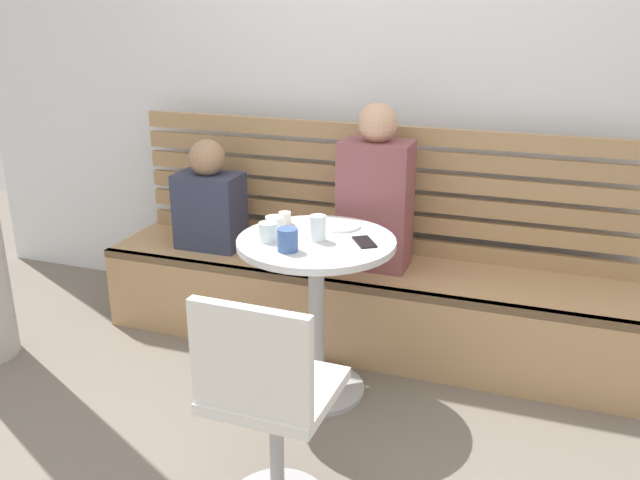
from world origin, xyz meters
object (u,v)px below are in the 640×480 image
at_px(cup_mug_blue, 288,240).
at_px(cup_espresso_small, 285,218).
at_px(cafe_table, 316,287).
at_px(person_adult, 375,195).
at_px(white_chair, 267,401).
at_px(phone_on_table, 364,242).
at_px(cup_water_clear, 318,228).
at_px(cup_glass_short, 268,232).
at_px(cup_ceramic_white, 275,224).
at_px(person_child_left, 209,201).
at_px(booth_bench, 360,304).
at_px(plate_small, 341,226).

bearing_deg(cup_mug_blue, cup_espresso_small, 114.35).
distance_m(cafe_table, person_adult, 0.61).
height_order(white_chair, phone_on_table, white_chair).
bearing_deg(person_adult, cup_espresso_small, -130.06).
height_order(cup_water_clear, cup_glass_short, cup_water_clear).
height_order(cup_ceramic_white, phone_on_table, cup_ceramic_white).
bearing_deg(cafe_table, cup_water_clear, -48.27).
xyz_separation_m(cafe_table, person_child_left, (-0.78, 0.50, 0.18)).
bearing_deg(white_chair, person_child_left, 124.63).
bearing_deg(cup_ceramic_white, cup_mug_blue, -54.36).
bearing_deg(phone_on_table, cup_water_clear, 157.42).
relative_size(cup_espresso_small, phone_on_table, 0.40).
xyz_separation_m(cup_ceramic_white, cup_water_clear, (0.22, -0.04, 0.02)).
distance_m(cafe_table, cup_mug_blue, 0.33).
bearing_deg(person_adult, cup_mug_blue, -103.98).
bearing_deg(cup_water_clear, cup_mug_blue, -114.30).
distance_m(white_chair, person_child_left, 1.61).
relative_size(cup_glass_short, phone_on_table, 0.57).
bearing_deg(cup_water_clear, person_adult, 79.28).
relative_size(booth_bench, cup_ceramic_white, 33.75).
height_order(cup_espresso_small, phone_on_table, cup_espresso_small).
bearing_deg(person_adult, cup_water_clear, -100.72).
relative_size(cup_water_clear, cup_glass_short, 1.38).
bearing_deg(white_chair, person_adult, 90.43).
height_order(cafe_table, cup_water_clear, cup_water_clear).
height_order(cafe_table, phone_on_table, phone_on_table).
relative_size(person_child_left, cup_glass_short, 7.27).
xyz_separation_m(person_child_left, cup_glass_short, (0.60, -0.59, 0.09)).
distance_m(person_adult, cup_espresso_small, 0.50).
relative_size(person_child_left, cup_mug_blue, 6.12).
bearing_deg(person_child_left, cup_espresso_small, -31.25).
xyz_separation_m(person_child_left, cup_water_clear, (0.79, -0.51, 0.10)).
relative_size(cup_glass_short, plate_small, 0.47).
height_order(cafe_table, white_chair, white_chair).
relative_size(cafe_table, person_child_left, 1.27).
height_order(cup_ceramic_white, plate_small, cup_ceramic_white).
distance_m(cup_ceramic_white, phone_on_table, 0.41).
distance_m(white_chair, person_adult, 1.38).
xyz_separation_m(white_chair, cup_mug_blue, (-0.18, 0.64, 0.32)).
bearing_deg(white_chair, cup_water_clear, 97.99).
distance_m(booth_bench, cup_ceramic_white, 0.78).
distance_m(person_adult, cup_ceramic_white, 0.59).
bearing_deg(cup_ceramic_white, cup_water_clear, -10.70).
bearing_deg(phone_on_table, person_adult, 66.79).
xyz_separation_m(cup_espresso_small, plate_small, (0.25, 0.04, -0.02)).
distance_m(cafe_table, white_chair, 0.82).
bearing_deg(cup_mug_blue, person_child_left, 137.12).
relative_size(cup_mug_blue, phone_on_table, 0.68).
bearing_deg(plate_small, cup_ceramic_white, -147.77).
xyz_separation_m(booth_bench, cup_espresso_small, (-0.26, -0.36, 0.55)).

